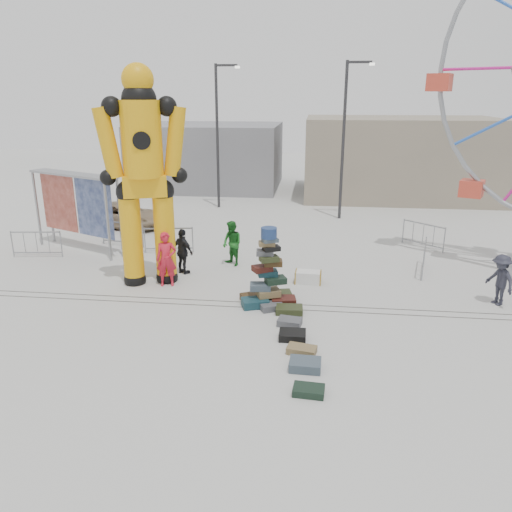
# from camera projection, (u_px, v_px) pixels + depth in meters

# --- Properties ---
(ground) EXTENTS (90.00, 90.00, 0.00)m
(ground) POSITION_uv_depth(u_px,v_px,m) (256.00, 316.00, 15.05)
(ground) COLOR #9E9E99
(ground) RESTS_ON ground
(track_line_near) EXTENTS (40.00, 0.04, 0.01)m
(track_line_near) POSITION_uv_depth(u_px,v_px,m) (258.00, 308.00, 15.62)
(track_line_near) COLOR #47443F
(track_line_near) RESTS_ON ground
(track_line_far) EXTENTS (40.00, 0.04, 0.01)m
(track_line_far) POSITION_uv_depth(u_px,v_px,m) (260.00, 303.00, 15.99)
(track_line_far) COLOR #47443F
(track_line_far) RESTS_ON ground
(building_right) EXTENTS (12.00, 8.00, 5.00)m
(building_right) POSITION_uv_depth(u_px,v_px,m) (399.00, 157.00, 32.40)
(building_right) COLOR gray
(building_right) RESTS_ON ground
(building_left) EXTENTS (10.00, 8.00, 4.40)m
(building_left) POSITION_uv_depth(u_px,v_px,m) (209.00, 156.00, 35.83)
(building_left) COLOR gray
(building_left) RESTS_ON ground
(lamp_post_right) EXTENTS (1.41, 0.25, 8.00)m
(lamp_post_right) POSITION_uv_depth(u_px,v_px,m) (345.00, 133.00, 25.61)
(lamp_post_right) COLOR #2D2D30
(lamp_post_right) RESTS_ON ground
(lamp_post_left) EXTENTS (1.41, 0.25, 8.00)m
(lamp_post_left) POSITION_uv_depth(u_px,v_px,m) (219.00, 130.00, 28.28)
(lamp_post_left) COLOR #2D2D30
(lamp_post_left) RESTS_ON ground
(suitcase_tower) EXTENTS (1.88, 1.63, 2.51)m
(suitcase_tower) POSITION_uv_depth(u_px,v_px,m) (268.00, 283.00, 15.77)
(suitcase_tower) COLOR #173A45
(suitcase_tower) RESTS_ON ground
(crash_test_dummy) EXTENTS (2.99, 1.46, 7.57)m
(crash_test_dummy) POSITION_uv_depth(u_px,v_px,m) (144.00, 170.00, 16.56)
(crash_test_dummy) COLOR black
(crash_test_dummy) RESTS_ON ground
(banner_scaffold) EXTENTS (4.47, 2.59, 3.31)m
(banner_scaffold) POSITION_uv_depth(u_px,v_px,m) (75.00, 193.00, 20.67)
(banner_scaffold) COLOR gray
(banner_scaffold) RESTS_ON ground
(steamer_trunk) EXTENTS (0.94, 0.57, 0.43)m
(steamer_trunk) POSITION_uv_depth(u_px,v_px,m) (308.00, 277.00, 17.65)
(steamer_trunk) COLOR silver
(steamer_trunk) RESTS_ON ground
(row_case_0) EXTENTS (0.85, 0.59, 0.20)m
(row_case_0) POSITION_uv_depth(u_px,v_px,m) (289.00, 310.00, 15.25)
(row_case_0) COLOR #2F371B
(row_case_0) RESTS_ON ground
(row_case_1) EXTENTS (0.75, 0.58, 0.20)m
(row_case_1) POSITION_uv_depth(u_px,v_px,m) (290.00, 322.00, 14.43)
(row_case_1) COLOR #505157
(row_case_1) RESTS_ON ground
(row_case_2) EXTENTS (0.74, 0.59, 0.21)m
(row_case_2) POSITION_uv_depth(u_px,v_px,m) (292.00, 335.00, 13.62)
(row_case_2) COLOR black
(row_case_2) RESTS_ON ground
(row_case_3) EXTENTS (0.81, 0.57, 0.18)m
(row_case_3) POSITION_uv_depth(u_px,v_px,m) (302.00, 350.00, 12.86)
(row_case_3) COLOR olive
(row_case_3) RESTS_ON ground
(row_case_4) EXTENTS (0.79, 0.60, 0.24)m
(row_case_4) POSITION_uv_depth(u_px,v_px,m) (305.00, 365.00, 12.11)
(row_case_4) COLOR #404F5C
(row_case_4) RESTS_ON ground
(row_case_5) EXTENTS (0.73, 0.52, 0.17)m
(row_case_5) POSITION_uv_depth(u_px,v_px,m) (309.00, 390.00, 11.11)
(row_case_5) COLOR black
(row_case_5) RESTS_ON ground
(barricade_dummy_a) EXTENTS (2.00, 0.34, 1.10)m
(barricade_dummy_a) POSITION_uv_depth(u_px,v_px,m) (37.00, 244.00, 20.39)
(barricade_dummy_a) COLOR gray
(barricade_dummy_a) RESTS_ON ground
(barricade_dummy_b) EXTENTS (1.98, 0.47, 1.10)m
(barricade_dummy_b) POSITION_uv_depth(u_px,v_px,m) (122.00, 234.00, 21.91)
(barricade_dummy_b) COLOR gray
(barricade_dummy_b) RESTS_ON ground
(barricade_dummy_c) EXTENTS (1.99, 0.44, 1.10)m
(barricade_dummy_c) POSITION_uv_depth(u_px,v_px,m) (169.00, 240.00, 20.96)
(barricade_dummy_c) COLOR gray
(barricade_dummy_c) RESTS_ON ground
(barricade_wheel_front) EXTENTS (0.55, 1.97, 1.10)m
(barricade_wheel_front) POSITION_uv_depth(u_px,v_px,m) (424.00, 258.00, 18.64)
(barricade_wheel_front) COLOR gray
(barricade_wheel_front) RESTS_ON ground
(barricade_wheel_back) EXTENTS (1.53, 1.43, 1.10)m
(barricade_wheel_back) POSITION_uv_depth(u_px,v_px,m) (423.00, 235.00, 21.67)
(barricade_wheel_back) COLOR gray
(barricade_wheel_back) RESTS_ON ground
(pedestrian_red) EXTENTS (0.79, 0.61, 1.92)m
(pedestrian_red) POSITION_uv_depth(u_px,v_px,m) (166.00, 259.00, 17.20)
(pedestrian_red) COLOR red
(pedestrian_red) RESTS_ON ground
(pedestrian_green) EXTENTS (1.07, 1.07, 1.75)m
(pedestrian_green) POSITION_uv_depth(u_px,v_px,m) (232.00, 244.00, 19.31)
(pedestrian_green) COLOR #175F1C
(pedestrian_green) RESTS_ON ground
(pedestrian_black) EXTENTS (1.06, 0.90, 1.70)m
(pedestrian_black) POSITION_uv_depth(u_px,v_px,m) (183.00, 252.00, 18.39)
(pedestrian_black) COLOR black
(pedestrian_black) RESTS_ON ground
(pedestrian_grey) EXTENTS (0.99, 1.22, 1.65)m
(pedestrian_grey) POSITION_uv_depth(u_px,v_px,m) (500.00, 280.00, 15.67)
(pedestrian_grey) COLOR #242530
(pedestrian_grey) RESTS_ON ground
(parked_suv) EXTENTS (4.69, 3.05, 1.20)m
(parked_suv) POSITION_uv_depth(u_px,v_px,m) (123.00, 215.00, 25.10)
(parked_suv) COLOR #8E795B
(parked_suv) RESTS_ON ground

